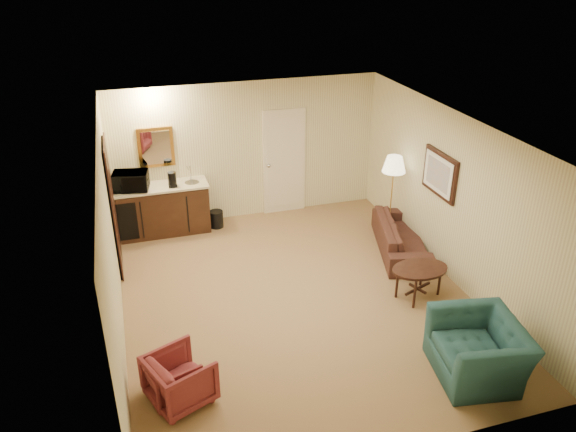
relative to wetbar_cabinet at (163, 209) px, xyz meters
name	(u,v)px	position (x,y,z in m)	size (l,w,h in m)	color
ground	(296,297)	(1.65, -2.72, -0.46)	(6.00, 6.00, 0.00)	olive
room_walls	(275,173)	(1.55, -1.95, 1.26)	(5.02, 6.01, 2.61)	beige
wetbar_cabinet	(163,209)	(0.00, 0.00, 0.00)	(1.64, 0.58, 0.92)	#351D10
sofa	(402,232)	(3.80, -1.89, -0.10)	(1.86, 0.54, 0.73)	black
teal_armchair	(480,341)	(3.26, -4.92, 0.03)	(1.11, 0.72, 0.97)	#224955
rose_chair_near	(172,376)	(-0.34, -4.22, -0.17)	(0.57, 0.53, 0.58)	maroon
rose_chair_far	(180,377)	(-0.25, -4.32, -0.12)	(0.66, 0.62, 0.68)	maroon
coffee_table	(418,282)	(3.41, -3.21, -0.21)	(0.85, 0.58, 0.49)	black
floor_lamp	(391,197)	(3.85, -1.32, 0.30)	(0.41, 0.41, 1.53)	gold
waste_bin	(216,219)	(0.94, -0.07, -0.30)	(0.25, 0.25, 0.32)	black
microwave	(130,179)	(-0.50, -0.03, 0.66)	(0.59, 0.33, 0.40)	black
coffee_maker	(172,180)	(0.20, -0.11, 0.60)	(0.15, 0.15, 0.27)	black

